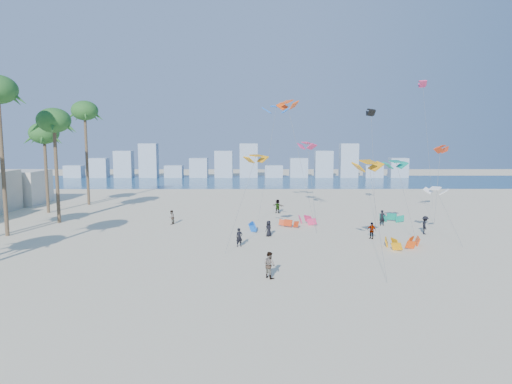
{
  "coord_description": "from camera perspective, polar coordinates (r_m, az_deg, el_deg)",
  "views": [
    {
      "loc": [
        2.86,
        -28.81,
        10.05
      ],
      "look_at": [
        3.0,
        16.0,
        4.5
      ],
      "focal_mm": 31.36,
      "sensor_mm": 36.0,
      "label": 1
    }
  ],
  "objects": [
    {
      "name": "palm_row",
      "position": [
        51.57,
        -29.68,
        7.95
      ],
      "size": [
        9.61,
        44.8,
        16.1
      ],
      "color": "brown",
      "rests_on": "ground"
    },
    {
      "name": "kitesurfer_mid",
      "position": [
        32.34,
        1.71,
        -9.27
      ],
      "size": [
        1.15,
        1.18,
        1.92
      ],
      "primitive_type": "imported",
      "rotation": [
        0.0,
        0.0,
        2.26
      ],
      "color": "gray",
      "rests_on": "ground"
    },
    {
      "name": "kitesurfer_near",
      "position": [
        41.28,
        -2.14,
        -5.8
      ],
      "size": [
        0.74,
        0.63,
        1.73
      ],
      "primitive_type": "imported",
      "rotation": [
        0.0,
        0.0,
        0.4
      ],
      "color": "black",
      "rests_on": "ground"
    },
    {
      "name": "distant_skyline",
      "position": [
        111.11,
        -2.27,
        3.46
      ],
      "size": [
        85.0,
        3.0,
        8.4
      ],
      "color": "#9EADBF",
      "rests_on": "ground"
    },
    {
      "name": "kitesurfers_far",
      "position": [
        51.19,
        7.84,
        -3.32
      ],
      "size": [
        28.21,
        16.16,
        1.91
      ],
      "color": "black",
      "rests_on": "ground"
    },
    {
      "name": "ocean",
      "position": [
        101.35,
        -1.79,
        1.37
      ],
      "size": [
        220.0,
        220.0,
        0.0
      ],
      "primitive_type": "plane",
      "color": "navy",
      "rests_on": "ground"
    },
    {
      "name": "flying_kites",
      "position": [
        53.53,
        11.94,
        8.58
      ],
      "size": [
        27.77,
        37.71,
        18.55
      ],
      "color": "orange",
      "rests_on": "ground"
    },
    {
      "name": "grounded_kites",
      "position": [
        48.65,
        10.9,
        -4.48
      ],
      "size": [
        18.43,
        15.47,
        0.91
      ],
      "color": "blue",
      "rests_on": "ground"
    },
    {
      "name": "ground",
      "position": [
        30.65,
        -5.65,
        -12.12
      ],
      "size": [
        220.0,
        220.0,
        0.0
      ],
      "primitive_type": "plane",
      "color": "beige",
      "rests_on": "ground"
    }
  ]
}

